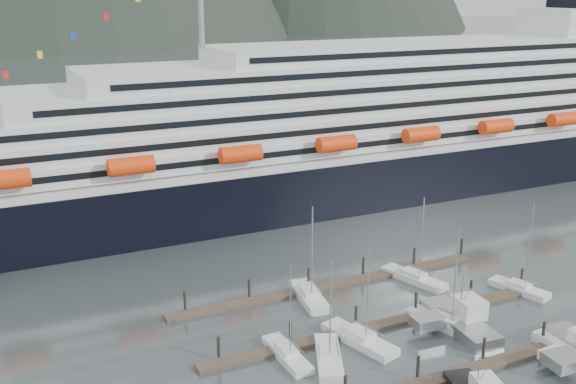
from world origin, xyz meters
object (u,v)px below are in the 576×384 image
object	(u,v)px
sailboat_g	(414,278)
trawler_e	(459,321)
sailboat_a	(329,358)
sailboat_c	(359,340)
sailboat_b	(287,355)
sailboat_d	(444,324)
sailboat_h	(519,289)
sailboat_f	(309,297)
cruise_ship	(389,131)

from	to	relation	value
sailboat_g	trawler_e	xyz separation A→B (m)	(-3.25, -14.05, 0.58)
sailboat_a	sailboat_c	bearing A→B (deg)	-44.77
sailboat_a	sailboat_b	world-z (taller)	sailboat_a
sailboat_c	sailboat_d	distance (m)	11.70
sailboat_g	sailboat_h	world-z (taller)	sailboat_h
sailboat_b	sailboat_f	size ratio (longest dim) A/B	0.86
sailboat_f	trawler_e	distance (m)	20.00
sailboat_c	sailboat_h	xyz separation A→B (m)	(27.51, 2.73, -0.01)
sailboat_d	trawler_e	size ratio (longest dim) A/B	1.11
sailboat_h	sailboat_c	bearing A→B (deg)	77.85
sailboat_h	trawler_e	xyz separation A→B (m)	(-14.44, -4.79, 0.57)
sailboat_f	sailboat_g	xyz separation A→B (m)	(16.45, -0.97, -0.02)
sailboat_d	sailboat_h	distance (m)	16.33
sailboat_f	sailboat_b	bearing A→B (deg)	151.52
sailboat_c	sailboat_g	bearing A→B (deg)	-69.07
cruise_ship	sailboat_f	distance (m)	58.44
sailboat_a	sailboat_c	size ratio (longest dim) A/B	1.03
sailboat_b	cruise_ship	bearing A→B (deg)	-43.39
sailboat_a	sailboat_c	xyz separation A→B (m)	(5.29, 2.05, -0.00)
cruise_ship	trawler_e	world-z (taller)	cruise_ship
cruise_ship	sailboat_b	bearing A→B (deg)	-132.28
cruise_ship	sailboat_d	distance (m)	63.12
sailboat_f	sailboat_h	size ratio (longest dim) A/B	1.05
sailboat_b	sailboat_h	world-z (taller)	sailboat_h
sailboat_f	sailboat_g	bearing A→B (deg)	-85.29
sailboat_f	sailboat_a	bearing A→B (deg)	169.08
sailboat_g	sailboat_d	bearing A→B (deg)	143.67
sailboat_b	sailboat_f	xyz separation A→B (m)	(9.14, 12.33, 0.04)
sailboat_h	trawler_e	world-z (taller)	sailboat_h
sailboat_g	sailboat_h	distance (m)	14.52
sailboat_a	sailboat_d	bearing A→B (deg)	-62.85
trawler_e	cruise_ship	bearing A→B (deg)	-20.83
trawler_e	sailboat_f	bearing A→B (deg)	45.62
sailboat_b	sailboat_d	bearing A→B (deg)	-95.94
cruise_ship	trawler_e	bearing A→B (deg)	-115.16
sailboat_d	sailboat_c	bearing A→B (deg)	68.13
sailboat_c	cruise_ship	bearing A→B (deg)	-51.44
sailboat_g	trawler_e	bearing A→B (deg)	150.24
sailboat_h	sailboat_b	bearing A→B (deg)	75.44
sailboat_b	trawler_e	world-z (taller)	sailboat_b
sailboat_g	trawler_e	distance (m)	14.44
sailboat_d	trawler_e	world-z (taller)	sailboat_d
sailboat_g	sailboat_c	bearing A→B (deg)	109.59
sailboat_c	sailboat_d	bearing A→B (deg)	-110.96
sailboat_a	sailboat_d	world-z (taller)	sailboat_d
cruise_ship	sailboat_h	xyz separation A→B (m)	(-12.02, -51.56, -11.62)
sailboat_b	sailboat_d	size ratio (longest dim) A/B	0.87
sailboat_d	sailboat_g	distance (m)	13.94
sailboat_f	sailboat_h	xyz separation A→B (m)	(27.63, -10.23, -0.02)
sailboat_a	trawler_e	world-z (taller)	sailboat_a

